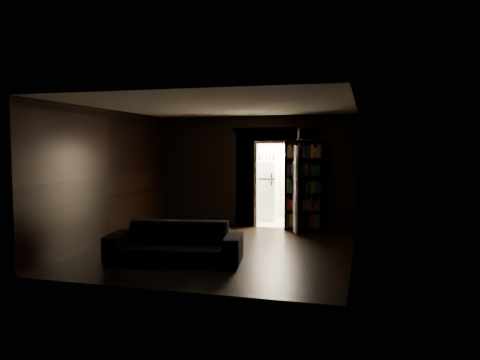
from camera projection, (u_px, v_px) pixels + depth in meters
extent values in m
plane|color=black|center=(223.00, 249.00, 9.22)|extent=(5.50, 5.50, 0.00)
cube|color=black|center=(210.00, 171.00, 12.14)|extent=(2.55, 0.10, 2.80)
cube|color=black|center=(325.00, 172.00, 11.37)|extent=(1.55, 0.10, 2.80)
cube|color=black|center=(275.00, 130.00, 11.61)|extent=(0.90, 0.10, 0.70)
cube|color=black|center=(109.00, 176.00, 9.78)|extent=(0.02, 5.50, 2.80)
cube|color=black|center=(354.00, 181.00, 8.47)|extent=(0.02, 5.50, 2.80)
cube|color=black|center=(163.00, 191.00, 6.48)|extent=(5.00, 0.02, 2.80)
cube|color=beige|center=(222.00, 106.00, 9.03)|extent=(5.00, 5.50, 0.02)
cube|color=white|center=(275.00, 186.00, 11.65)|extent=(1.04, 0.06, 2.17)
cube|color=#B7B19F|center=(281.00, 224.00, 12.61)|extent=(2.20, 1.80, 0.10)
cube|color=beige|center=(286.00, 176.00, 13.34)|extent=(2.20, 0.10, 2.40)
cube|color=beige|center=(243.00, 177.00, 12.79)|extent=(0.10, 1.60, 2.40)
cube|color=beige|center=(321.00, 178.00, 12.24)|extent=(0.10, 1.60, 2.40)
cube|color=beige|center=(281.00, 131.00, 12.43)|extent=(2.20, 1.80, 0.10)
cube|color=#D0707F|center=(286.00, 140.00, 13.21)|extent=(2.00, 0.04, 0.26)
imported|color=black|center=(175.00, 236.00, 8.23)|extent=(2.48, 1.38, 0.90)
cube|color=black|center=(304.00, 185.00, 11.31)|extent=(0.90, 0.33, 2.20)
cube|color=white|center=(264.00, 190.00, 13.05)|extent=(0.93, 0.90, 1.65)
cube|color=white|center=(295.00, 189.00, 11.10)|extent=(0.25, 0.84, 2.05)
cube|color=white|center=(299.00, 133.00, 11.22)|extent=(0.11, 0.11, 0.29)
cube|color=black|center=(265.00, 156.00, 12.91)|extent=(0.56, 0.07, 0.23)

